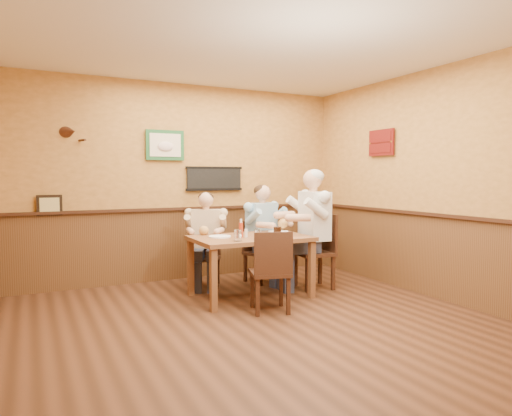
{
  "coord_description": "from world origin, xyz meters",
  "views": [
    {
      "loc": [
        -1.94,
        -3.85,
        1.49
      ],
      "look_at": [
        0.54,
        1.08,
        1.1
      ],
      "focal_mm": 32.0,
      "sensor_mm": 36.0,
      "label": 1
    }
  ],
  "objects_px": {
    "diner_white_elder": "(314,235)",
    "water_glass_left": "(238,235)",
    "chair_near_side": "(270,271)",
    "diner_tan_shirt": "(206,244)",
    "dining_table": "(251,244)",
    "chair_back_left": "(206,257)",
    "chair_right_end": "(314,251)",
    "salt_shaker": "(246,233)",
    "water_glass_mid": "(258,234)",
    "cola_tumbler": "(277,232)",
    "hot_sauce_bottle": "(241,229)",
    "diner_blue_polo": "(261,239)",
    "chair_back_right": "(261,252)",
    "pepper_shaker": "(236,234)"
  },
  "relations": [
    {
      "from": "diner_white_elder",
      "to": "water_glass_left",
      "type": "distance_m",
      "value": 1.3
    },
    {
      "from": "chair_near_side",
      "to": "diner_tan_shirt",
      "type": "xyz_separation_m",
      "value": [
        -0.22,
        1.39,
        0.12
      ]
    },
    {
      "from": "dining_table",
      "to": "chair_back_left",
      "type": "bearing_deg",
      "value": 111.81
    },
    {
      "from": "chair_right_end",
      "to": "salt_shaker",
      "type": "relative_size",
      "value": 9.97
    },
    {
      "from": "dining_table",
      "to": "chair_right_end",
      "type": "xyz_separation_m",
      "value": [
        0.95,
        0.02,
        -0.16
      ]
    },
    {
      "from": "water_glass_mid",
      "to": "cola_tumbler",
      "type": "xyz_separation_m",
      "value": [
        0.3,
        0.06,
        0.0
      ]
    },
    {
      "from": "chair_back_left",
      "to": "chair_near_side",
      "type": "distance_m",
      "value": 1.41
    },
    {
      "from": "chair_back_left",
      "to": "chair_right_end",
      "type": "distance_m",
      "value": 1.45
    },
    {
      "from": "water_glass_mid",
      "to": "salt_shaker",
      "type": "bearing_deg",
      "value": 107.99
    },
    {
      "from": "water_glass_mid",
      "to": "hot_sauce_bottle",
      "type": "xyz_separation_m",
      "value": [
        -0.12,
        0.21,
        0.04
      ]
    },
    {
      "from": "water_glass_left",
      "to": "chair_right_end",
      "type": "bearing_deg",
      "value": 14.45
    },
    {
      "from": "diner_tan_shirt",
      "to": "water_glass_left",
      "type": "relative_size",
      "value": 8.7
    },
    {
      "from": "water_glass_mid",
      "to": "cola_tumbler",
      "type": "height_order",
      "value": "cola_tumbler"
    },
    {
      "from": "diner_tan_shirt",
      "to": "diner_white_elder",
      "type": "distance_m",
      "value": 1.45
    },
    {
      "from": "chair_back_left",
      "to": "salt_shaker",
      "type": "xyz_separation_m",
      "value": [
        0.21,
        -0.79,
        0.4
      ]
    },
    {
      "from": "chair_right_end",
      "to": "chair_near_side",
      "type": "bearing_deg",
      "value": -49.73
    },
    {
      "from": "dining_table",
      "to": "diner_blue_polo",
      "type": "height_order",
      "value": "diner_blue_polo"
    },
    {
      "from": "diner_white_elder",
      "to": "water_glass_left",
      "type": "xyz_separation_m",
      "value": [
        -1.26,
        -0.32,
        0.11
      ]
    },
    {
      "from": "chair_right_end",
      "to": "diner_white_elder",
      "type": "relative_size",
      "value": 0.7
    },
    {
      "from": "chair_back_left",
      "to": "cola_tumbler",
      "type": "xyz_separation_m",
      "value": [
        0.58,
        -0.92,
        0.41
      ]
    },
    {
      "from": "chair_right_end",
      "to": "cola_tumbler",
      "type": "height_order",
      "value": "chair_right_end"
    },
    {
      "from": "chair_back_right",
      "to": "salt_shaker",
      "type": "distance_m",
      "value": 0.97
    },
    {
      "from": "chair_back_left",
      "to": "chair_back_right",
      "type": "xyz_separation_m",
      "value": [
        0.78,
        -0.1,
        0.03
      ]
    },
    {
      "from": "dining_table",
      "to": "cola_tumbler",
      "type": "distance_m",
      "value": 0.36
    },
    {
      "from": "chair_back_right",
      "to": "water_glass_left",
      "type": "distance_m",
      "value": 1.3
    },
    {
      "from": "cola_tumbler",
      "to": "chair_back_right",
      "type": "bearing_deg",
      "value": 75.87
    },
    {
      "from": "chair_back_left",
      "to": "salt_shaker",
      "type": "relative_size",
      "value": 8.08
    },
    {
      "from": "cola_tumbler",
      "to": "pepper_shaker",
      "type": "height_order",
      "value": "cola_tumbler"
    },
    {
      "from": "chair_near_side",
      "to": "chair_back_left",
      "type": "bearing_deg",
      "value": -64.58
    },
    {
      "from": "diner_tan_shirt",
      "to": "pepper_shaker",
      "type": "distance_m",
      "value": 0.8
    },
    {
      "from": "chair_back_left",
      "to": "cola_tumbler",
      "type": "bearing_deg",
      "value": -33.28
    },
    {
      "from": "hot_sauce_bottle",
      "to": "diner_blue_polo",
      "type": "bearing_deg",
      "value": 47.16
    },
    {
      "from": "diner_white_elder",
      "to": "cola_tumbler",
      "type": "bearing_deg",
      "value": -66.35
    },
    {
      "from": "diner_tan_shirt",
      "to": "diner_blue_polo",
      "type": "bearing_deg",
      "value": 17.54
    },
    {
      "from": "pepper_shaker",
      "to": "diner_white_elder",
      "type": "bearing_deg",
      "value": 1.65
    },
    {
      "from": "diner_blue_polo",
      "to": "water_glass_mid",
      "type": "height_order",
      "value": "diner_blue_polo"
    },
    {
      "from": "chair_back_left",
      "to": "diner_tan_shirt",
      "type": "bearing_deg",
      "value": 24.74
    },
    {
      "from": "diner_white_elder",
      "to": "hot_sauce_bottle",
      "type": "xyz_separation_m",
      "value": [
        -1.09,
        -0.04,
        0.14
      ]
    },
    {
      "from": "water_glass_left",
      "to": "dining_table",
      "type": "bearing_deg",
      "value": 44.69
    },
    {
      "from": "water_glass_mid",
      "to": "pepper_shaker",
      "type": "relative_size",
      "value": 1.34
    },
    {
      "from": "diner_tan_shirt",
      "to": "pepper_shaker",
      "type": "height_order",
      "value": "diner_tan_shirt"
    },
    {
      "from": "chair_right_end",
      "to": "hot_sauce_bottle",
      "type": "relative_size",
      "value": 4.95
    },
    {
      "from": "chair_back_left",
      "to": "salt_shaker",
      "type": "bearing_deg",
      "value": -50.2
    },
    {
      "from": "chair_back_right",
      "to": "diner_white_elder",
      "type": "height_order",
      "value": "diner_white_elder"
    },
    {
      "from": "hot_sauce_bottle",
      "to": "salt_shaker",
      "type": "bearing_deg",
      "value": -21.97
    },
    {
      "from": "water_glass_mid",
      "to": "pepper_shaker",
      "type": "height_order",
      "value": "water_glass_mid"
    },
    {
      "from": "pepper_shaker",
      "to": "diner_tan_shirt",
      "type": "bearing_deg",
      "value": 97.61
    },
    {
      "from": "diner_blue_polo",
      "to": "hot_sauce_bottle",
      "type": "relative_size",
      "value": 6.14
    },
    {
      "from": "diner_blue_polo",
      "to": "diner_white_elder",
      "type": "distance_m",
      "value": 0.79
    },
    {
      "from": "diner_tan_shirt",
      "to": "diner_white_elder",
      "type": "relative_size",
      "value": 0.81
    }
  ]
}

